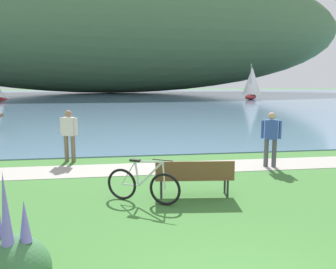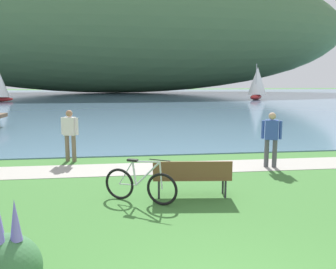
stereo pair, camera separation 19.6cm
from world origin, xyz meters
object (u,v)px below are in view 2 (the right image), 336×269
(person_on_the_grass, at_px, (271,136))
(sailboat_nearest_to_shore, at_px, (257,83))
(person_at_shoreline, at_px, (70,132))
(park_bench_near_camera, at_px, (192,175))
(bicycle_leaning_near_bench, at_px, (140,185))
(sailboat_mid_bay, at_px, (0,87))

(person_on_the_grass, bearing_deg, sailboat_nearest_to_shore, 69.42)
(person_at_shoreline, xyz_separation_m, sailboat_nearest_to_shore, (19.44, 33.49, 1.26))
(park_bench_near_camera, bearing_deg, bicycle_leaning_near_bench, -170.43)
(park_bench_near_camera, height_order, person_on_the_grass, person_on_the_grass)
(bicycle_leaning_near_bench, bearing_deg, person_at_shoreline, 116.13)
(bicycle_leaning_near_bench, bearing_deg, sailboat_nearest_to_shore, 65.34)
(person_on_the_grass, bearing_deg, bicycle_leaning_near_bench, -147.55)
(person_at_shoreline, height_order, sailboat_mid_bay, sailboat_mid_bay)
(bicycle_leaning_near_bench, bearing_deg, sailboat_mid_bay, 111.70)
(person_at_shoreline, relative_size, sailboat_nearest_to_shore, 0.37)
(bicycle_leaning_near_bench, relative_size, person_on_the_grass, 0.92)
(park_bench_near_camera, height_order, bicycle_leaning_near_bench, bicycle_leaning_near_bench)
(bicycle_leaning_near_bench, xyz_separation_m, person_at_shoreline, (-2.10, 4.28, 0.58))
(person_on_the_grass, height_order, sailboat_mid_bay, sailboat_mid_bay)
(park_bench_near_camera, xyz_separation_m, person_on_the_grass, (2.95, 2.44, 0.46))
(sailboat_mid_bay, bearing_deg, person_at_shoreline, -68.90)
(person_on_the_grass, distance_m, sailboat_nearest_to_shore, 37.54)
(bicycle_leaning_near_bench, height_order, sailboat_mid_bay, sailboat_mid_bay)
(park_bench_near_camera, xyz_separation_m, bicycle_leaning_near_bench, (-1.20, -0.20, -0.12))
(park_bench_near_camera, relative_size, person_at_shoreline, 1.08)
(bicycle_leaning_near_bench, relative_size, sailboat_nearest_to_shore, 0.34)
(bicycle_leaning_near_bench, relative_size, sailboat_mid_bay, 0.42)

